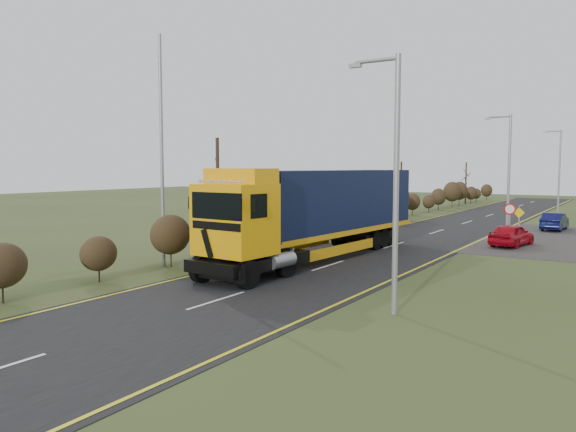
{
  "coord_description": "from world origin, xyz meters",
  "views": [
    {
      "loc": [
        12.08,
        -18.55,
        4.55
      ],
      "look_at": [
        -1.22,
        2.45,
        2.38
      ],
      "focal_mm": 35.0,
      "sensor_mm": 36.0,
      "label": 1
    }
  ],
  "objects_px": {
    "car_blue_sedan": "(555,222)",
    "streetlight_near": "(394,174)",
    "speed_sign": "(510,216)",
    "lorry": "(318,208)",
    "car_red_hatchback": "(512,235)"
  },
  "relations": [
    {
      "from": "car_blue_sedan",
      "to": "streetlight_near",
      "type": "xyz_separation_m",
      "value": [
        -1.18,
        -28.03,
        3.71
      ]
    },
    {
      "from": "car_blue_sedan",
      "to": "streetlight_near",
      "type": "distance_m",
      "value": 28.3
    },
    {
      "from": "speed_sign",
      "to": "streetlight_near",
      "type": "bearing_deg",
      "value": -89.87
    },
    {
      "from": "lorry",
      "to": "speed_sign",
      "type": "distance_m",
      "value": 12.58
    },
    {
      "from": "lorry",
      "to": "streetlight_near",
      "type": "distance_m",
      "value": 10.59
    },
    {
      "from": "streetlight_near",
      "to": "car_red_hatchback",
      "type": "bearing_deg",
      "value": 89.43
    },
    {
      "from": "car_blue_sedan",
      "to": "streetlight_near",
      "type": "bearing_deg",
      "value": 90.61
    },
    {
      "from": "car_red_hatchback",
      "to": "streetlight_near",
      "type": "xyz_separation_m",
      "value": [
        -0.18,
        -17.77,
        3.69
      ]
    },
    {
      "from": "lorry",
      "to": "streetlight_near",
      "type": "bearing_deg",
      "value": -43.83
    },
    {
      "from": "car_red_hatchback",
      "to": "speed_sign",
      "type": "bearing_deg",
      "value": -53.54
    },
    {
      "from": "car_blue_sedan",
      "to": "speed_sign",
      "type": "height_order",
      "value": "speed_sign"
    },
    {
      "from": "speed_sign",
      "to": "lorry",
      "type": "bearing_deg",
      "value": -123.61
    },
    {
      "from": "car_blue_sedan",
      "to": "lorry",
      "type": "bearing_deg",
      "value": 71.07
    },
    {
      "from": "lorry",
      "to": "car_blue_sedan",
      "type": "bearing_deg",
      "value": 72.16
    },
    {
      "from": "car_red_hatchback",
      "to": "car_blue_sedan",
      "type": "distance_m",
      "value": 10.31
    }
  ]
}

